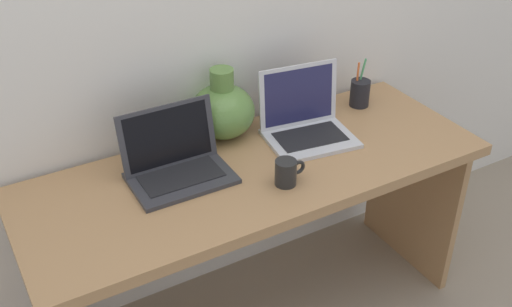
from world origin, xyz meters
The scene contains 6 objects.
desk centered at (0.00, 0.00, 0.57)m, with size 1.59×0.59×0.71m.
laptop_left centered at (-0.25, 0.09, 0.77)m, with size 0.33×0.23×0.22m.
laptop_right centered at (0.26, 0.10, 0.78)m, with size 0.33×0.28×0.24m.
green_vase centered at (0.00, 0.24, 0.82)m, with size 0.23×0.23×0.26m.
coffee_mug centered at (0.03, -0.14, 0.76)m, with size 0.11×0.07×0.09m.
pen_cup centered at (0.57, 0.18, 0.77)m, with size 0.08×0.08×0.19m.
Camera 1 is at (-0.85, -1.49, 1.85)m, focal length 43.22 mm.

